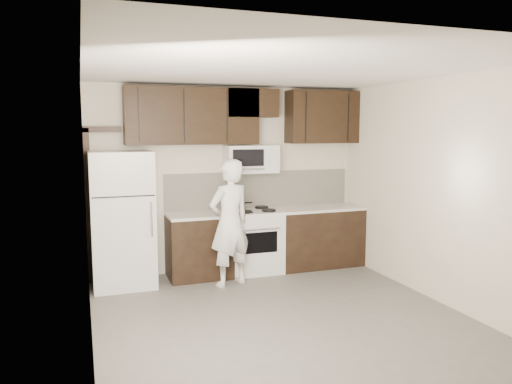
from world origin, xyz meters
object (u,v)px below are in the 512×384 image
stove (254,241)px  refrigerator (122,219)px  microwave (251,159)px  person (230,223)px

stove → refrigerator: size_ratio=0.52×
microwave → person: size_ratio=0.45×
stove → refrigerator: (-1.85, -0.05, 0.44)m
stove → microwave: microwave is taller
refrigerator → person: refrigerator is taller
stove → person: size_ratio=0.55×
person → stove: bearing=-155.3°
microwave → refrigerator: bearing=-174.9°
stove → refrigerator: 1.90m
microwave → stove: bearing=-89.9°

